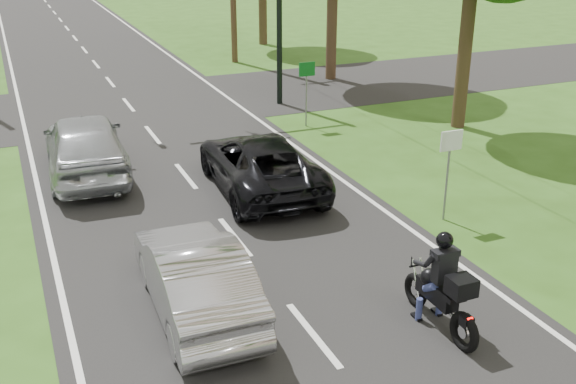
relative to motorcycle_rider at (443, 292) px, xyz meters
The scene contains 9 objects.
ground 2.26m from the motorcycle_rider, 162.51° to the left, with size 140.00×140.00×0.00m, color #2D5217.
road 10.86m from the motorcycle_rider, 100.91° to the left, with size 8.00×100.00×0.01m, color black.
cross_road 16.79m from the motorcycle_rider, 97.03° to the left, with size 60.00×7.00×0.01m, color black.
motorcycle_rider is the anchor object (origin of this frame).
dark_suv 7.04m from the motorcycle_rider, 94.46° to the left, with size 2.29×4.97×1.38m, color black.
silver_sedan 4.19m from the motorcycle_rider, 149.69° to the left, with size 1.46×4.18×1.38m, color #A8A8AC.
silver_suv 10.75m from the motorcycle_rider, 114.24° to the left, with size 2.00×4.97×1.69m, color #A6AAAE.
sign_white 4.58m from the motorcycle_rider, 53.86° to the left, with size 0.55×0.07×2.12m.
sign_green 12.00m from the motorcycle_rider, 76.24° to the left, with size 0.55×0.07×2.12m.
Camera 1 is at (-4.09, -8.50, 6.42)m, focal length 42.00 mm.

